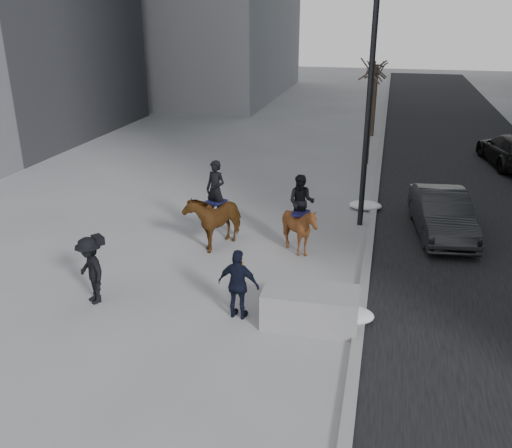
% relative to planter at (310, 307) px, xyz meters
% --- Properties ---
extents(ground, '(120.00, 120.00, 0.00)m').
position_rel_planter_xyz_m(ground, '(-1.85, 1.04, -0.44)').
color(ground, gray).
rests_on(ground, ground).
extents(road, '(8.00, 90.00, 0.01)m').
position_rel_planter_xyz_m(road, '(5.15, 11.04, -0.44)').
color(road, black).
rests_on(road, ground).
extents(curb, '(0.25, 90.00, 0.12)m').
position_rel_planter_xyz_m(curb, '(1.15, 11.04, -0.38)').
color(curb, gray).
rests_on(curb, ground).
extents(planter, '(2.24, 1.16, 0.88)m').
position_rel_planter_xyz_m(planter, '(0.00, 0.00, 0.00)').
color(planter, gray).
rests_on(planter, ground).
extents(car_near, '(2.07, 4.56, 1.45)m').
position_rel_planter_xyz_m(car_near, '(3.36, 6.46, 0.28)').
color(car_near, black).
rests_on(car_near, ground).
extents(car_far, '(2.86, 5.44, 1.51)m').
position_rel_planter_xyz_m(car_far, '(7.19, 16.02, 0.31)').
color(car_far, black).
rests_on(car_far, ground).
extents(tree_near, '(1.20, 1.20, 5.27)m').
position_rel_planter_xyz_m(tree_near, '(0.55, 14.83, 2.20)').
color(tree_near, '#3B2F22').
rests_on(tree_near, ground).
extents(tree_far, '(1.20, 1.20, 4.49)m').
position_rel_planter_xyz_m(tree_far, '(0.55, 21.17, 1.80)').
color(tree_far, '#35281F').
rests_on(tree_far, ground).
extents(mounted_left, '(1.59, 2.26, 2.67)m').
position_rel_planter_xyz_m(mounted_left, '(-3.58, 3.97, 0.55)').
color(mounted_left, '#4B250F').
rests_on(mounted_left, ground).
extents(mounted_right, '(1.32, 1.47, 2.42)m').
position_rel_planter_xyz_m(mounted_right, '(-0.91, 3.92, 0.53)').
color(mounted_right, '#532D10').
rests_on(mounted_right, ground).
extents(feeder, '(1.07, 0.91, 1.75)m').
position_rel_planter_xyz_m(feeder, '(-1.71, -0.09, 0.44)').
color(feeder, black).
rests_on(feeder, ground).
extents(camera_crew, '(1.29, 1.22, 1.75)m').
position_rel_planter_xyz_m(camera_crew, '(-5.47, -0.25, 0.44)').
color(camera_crew, black).
rests_on(camera_crew, ground).
extents(lamppost, '(0.25, 2.77, 9.09)m').
position_rel_planter_xyz_m(lamppost, '(0.75, 6.46, 4.55)').
color(lamppost, black).
rests_on(lamppost, ground).
extents(snow_piles, '(1.26, 8.70, 0.32)m').
position_rel_planter_xyz_m(snow_piles, '(0.85, 4.08, -0.29)').
color(snow_piles, white).
rests_on(snow_piles, ground).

